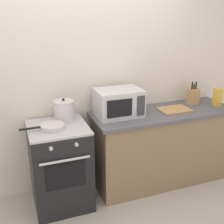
{
  "coord_description": "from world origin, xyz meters",
  "views": [
    {
      "loc": [
        -0.76,
        -2.09,
        2.05
      ],
      "look_at": [
        0.24,
        0.6,
        1.0
      ],
      "focal_mm": 45.56,
      "sensor_mm": 36.0,
      "label": 1
    }
  ],
  "objects_px": {
    "frying_pan": "(52,126)",
    "pasta_box": "(217,97)",
    "stove": "(60,166)",
    "microwave": "(119,103)",
    "stock_pot": "(64,111)",
    "cutting_board": "(174,110)",
    "knife_block": "(193,96)"
  },
  "relations": [
    {
      "from": "stove",
      "to": "microwave",
      "type": "xyz_separation_m",
      "value": [
        0.7,
        0.08,
        0.61
      ]
    },
    {
      "from": "stove",
      "to": "pasta_box",
      "type": "bearing_deg",
      "value": -0.84
    },
    {
      "from": "frying_pan",
      "to": "knife_block",
      "type": "distance_m",
      "value": 1.8
    },
    {
      "from": "stove",
      "to": "frying_pan",
      "type": "relative_size",
      "value": 2.07
    },
    {
      "from": "stove",
      "to": "cutting_board",
      "type": "bearing_deg",
      "value": 0.05
    },
    {
      "from": "cutting_board",
      "to": "knife_block",
      "type": "relative_size",
      "value": 1.27
    },
    {
      "from": "cutting_board",
      "to": "pasta_box",
      "type": "bearing_deg",
      "value": -2.96
    },
    {
      "from": "stock_pot",
      "to": "microwave",
      "type": "bearing_deg",
      "value": -4.69
    },
    {
      "from": "knife_block",
      "to": "pasta_box",
      "type": "relative_size",
      "value": 1.29
    },
    {
      "from": "stock_pot",
      "to": "frying_pan",
      "type": "distance_m",
      "value": 0.25
    },
    {
      "from": "microwave",
      "to": "stock_pot",
      "type": "bearing_deg",
      "value": 175.31
    },
    {
      "from": "frying_pan",
      "to": "pasta_box",
      "type": "xyz_separation_m",
      "value": [
        2.02,
        0.02,
        0.08
      ]
    },
    {
      "from": "frying_pan",
      "to": "stove",
      "type": "bearing_deg",
      "value": 36.28
    },
    {
      "from": "frying_pan",
      "to": "knife_block",
      "type": "height_order",
      "value": "knife_block"
    },
    {
      "from": "cutting_board",
      "to": "stove",
      "type": "bearing_deg",
      "value": -179.95
    },
    {
      "from": "stove",
      "to": "cutting_board",
      "type": "xyz_separation_m",
      "value": [
        1.38,
        0.0,
        0.47
      ]
    },
    {
      "from": "stock_pot",
      "to": "pasta_box",
      "type": "relative_size",
      "value": 1.34
    },
    {
      "from": "knife_block",
      "to": "frying_pan",
      "type": "bearing_deg",
      "value": -174.08
    },
    {
      "from": "stock_pot",
      "to": "cutting_board",
      "type": "bearing_deg",
      "value": -5.69
    },
    {
      "from": "stove",
      "to": "knife_block",
      "type": "distance_m",
      "value": 1.82
    },
    {
      "from": "cutting_board",
      "to": "knife_block",
      "type": "height_order",
      "value": "knife_block"
    },
    {
      "from": "stove",
      "to": "frying_pan",
      "type": "bearing_deg",
      "value": -143.72
    },
    {
      "from": "microwave",
      "to": "knife_block",
      "type": "bearing_deg",
      "value": 3.46
    },
    {
      "from": "frying_pan",
      "to": "cutting_board",
      "type": "relative_size",
      "value": 1.23
    },
    {
      "from": "stove",
      "to": "stock_pot",
      "type": "relative_size",
      "value": 3.11
    },
    {
      "from": "cutting_board",
      "to": "pasta_box",
      "type": "distance_m",
      "value": 0.59
    },
    {
      "from": "cutting_board",
      "to": "knife_block",
      "type": "bearing_deg",
      "value": 21.89
    },
    {
      "from": "frying_pan",
      "to": "knife_block",
      "type": "xyz_separation_m",
      "value": [
        1.79,
        0.19,
        0.07
      ]
    },
    {
      "from": "stove",
      "to": "microwave",
      "type": "height_order",
      "value": "microwave"
    },
    {
      "from": "stock_pot",
      "to": "cutting_board",
      "type": "distance_m",
      "value": 1.29
    },
    {
      "from": "stock_pot",
      "to": "cutting_board",
      "type": "height_order",
      "value": "stock_pot"
    },
    {
      "from": "microwave",
      "to": "pasta_box",
      "type": "bearing_deg",
      "value": -4.91
    }
  ]
}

